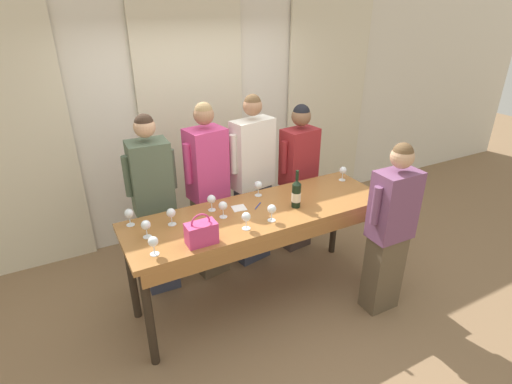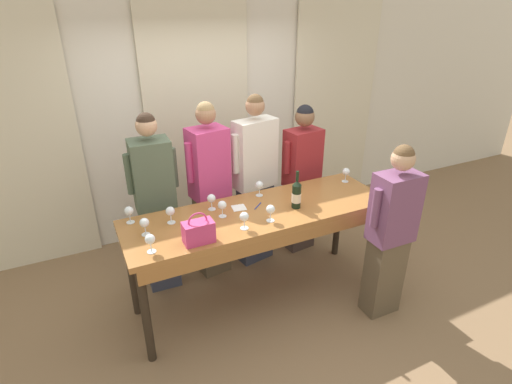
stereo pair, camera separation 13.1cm
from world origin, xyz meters
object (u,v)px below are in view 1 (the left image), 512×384
Objects in this scene: wine_glass_center_left at (258,185)px; wine_glass_back_mid at (211,200)px; tasting_bar at (261,222)px; wine_glass_center_mid at (343,171)px; wine_bottle at (296,194)px; wine_glass_near_host at (246,217)px; handbag at (201,233)px; wine_glass_front_mid at (171,213)px; wine_glass_back_left at (129,214)px; wine_glass_center_right at (146,225)px; guest_olive_jacket at (154,206)px; wine_glass_front_left at (153,242)px; wine_glass_back_right at (223,206)px; host_pouring at (390,230)px; guest_striped_shirt at (298,178)px; guest_cream_sweater at (253,181)px; wine_glass_front_right at (272,209)px; guest_pink_top at (208,192)px.

wine_glass_center_left is 1.00× the size of wine_glass_back_mid.
tasting_bar is 1.12m from wine_glass_center_mid.
wine_glass_near_host is (-0.57, -0.14, -0.02)m from wine_bottle.
handbag is 1.78m from wine_glass_center_mid.
handbag is at bearing -145.85° from wine_glass_center_left.
wine_glass_front_mid and wine_glass_back_left have the same top height.
wine_glass_center_mid is (1.73, 0.44, 0.01)m from handbag.
guest_olive_jacket is at bearing 70.49° from wine_glass_center_right.
wine_glass_front_left is 0.52m from wine_glass_back_left.
wine_glass_front_left is 0.90m from guest_olive_jacket.
guest_olive_jacket reaches higher than tasting_bar.
host_pouring is (1.29, -0.69, -0.24)m from wine_glass_back_right.
handbag reaches higher than tasting_bar.
host_pouring is at bearing -84.58° from guest_striped_shirt.
host_pouring is at bearing -24.32° from wine_glass_front_mid.
wine_glass_near_host is at bearing -141.79° from guest_striped_shirt.
guest_cream_sweater reaches higher than wine_glass_back_mid.
wine_glass_front_right is at bearing -134.80° from guest_striped_shirt.
guest_olive_jacket is at bearing 75.36° from wine_glass_front_left.
host_pouring is (0.63, -0.56, -0.26)m from wine_bottle.
wine_glass_front_mid is (-0.77, 0.16, 0.21)m from tasting_bar.
wine_glass_front_right is at bearing -23.49° from wine_glass_front_mid.
wine_glass_front_right and wine_glass_back_mid have the same top height.
wine_bottle is 0.59m from wine_glass_near_host.
wine_glass_center_right is at bearing -156.90° from wine_glass_front_mid.
wine_glass_center_right is at bearing -175.80° from wine_glass_center_mid.
wine_glass_back_mid is (-0.38, 0.41, -0.00)m from wine_glass_front_right.
handbag is at bearing -135.82° from guest_cream_sweater.
wine_bottle is 0.41m from wine_glass_center_left.
guest_cream_sweater is at bearing 95.23° from wine_bottle.
host_pouring is at bearing -98.69° from wine_glass_center_mid.
wine_glass_back_left is (-1.08, 0.49, -0.00)m from wine_glass_front_right.
guest_pink_top is at bearing -180.00° from guest_striped_shirt.
guest_pink_top is at bearing 48.21° from wine_glass_front_left.
wine_glass_back_left is 1.00× the size of wine_glass_back_mid.
wine_glass_center_left is 1.00× the size of wine_glass_near_host.
host_pouring is (1.72, -0.78, -0.24)m from wine_glass_front_mid.
wine_glass_near_host reaches higher than tasting_bar.
handbag reaches higher than wine_glass_center_left.
handbag is at bearing -51.65° from wine_glass_back_left.
wine_glass_back_left is 1.00× the size of wine_glass_back_right.
host_pouring is at bearing -61.44° from guest_cream_sweater.
guest_striped_shirt is (1.48, 0.88, -0.19)m from handbag.
wine_glass_back_mid is (0.64, 0.44, 0.00)m from wine_glass_front_left.
wine_glass_center_mid is (1.07, 0.39, -0.00)m from wine_glass_front_right.
wine_glass_back_right is at bearing -11.38° from wine_glass_front_mid.
wine_glass_back_right is at bearing -76.68° from wine_glass_back_mid.
guest_pink_top is (0.01, 0.85, -0.14)m from wine_glass_near_host.
wine_glass_back_left is 0.91m from guest_pink_top.
wine_glass_back_right is at bearing -99.03° from guest_pink_top.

